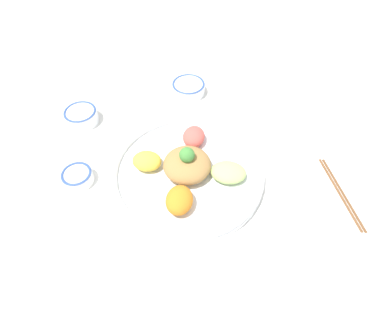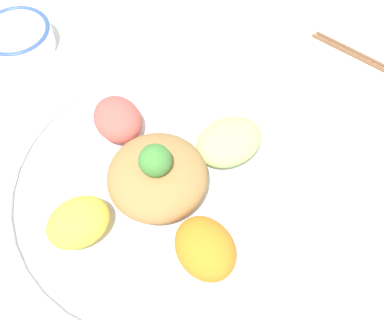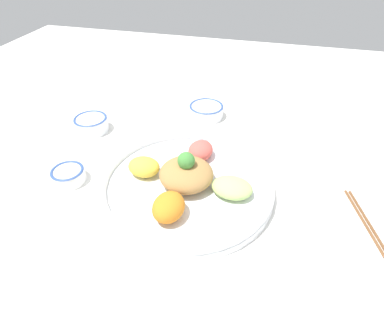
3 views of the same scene
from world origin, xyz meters
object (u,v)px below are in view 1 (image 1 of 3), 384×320
at_px(salad_platter, 187,171).
at_px(sauce_bowl_red, 78,177).
at_px(chopsticks_pair_near, 342,193).
at_px(rice_bowl_blue, 81,116).
at_px(sauce_bowl_dark, 189,88).
at_px(serving_spoon_main, 125,117).

height_order(salad_platter, sauce_bowl_red, salad_platter).
distance_m(salad_platter, chopsticks_pair_near, 0.41).
height_order(rice_bowl_blue, chopsticks_pair_near, rice_bowl_blue).
distance_m(salad_platter, rice_bowl_blue, 0.40).
bearing_deg(chopsticks_pair_near, sauce_bowl_dark, 33.07).
relative_size(salad_platter, rice_bowl_blue, 4.16).
bearing_deg(salad_platter, sauce_bowl_red, 98.32).
bearing_deg(sauce_bowl_dark, chopsticks_pair_near, -130.64).
height_order(chopsticks_pair_near, serving_spoon_main, chopsticks_pair_near).
height_order(sauce_bowl_dark, chopsticks_pair_near, sauce_bowl_dark).
bearing_deg(salad_platter, chopsticks_pair_near, -93.11).
relative_size(salad_platter, sauce_bowl_red, 5.14).
height_order(sauce_bowl_red, sauce_bowl_dark, sauce_bowl_dark).
bearing_deg(chopsticks_pair_near, salad_platter, 70.61).
height_order(sauce_bowl_red, chopsticks_pair_near, sauce_bowl_red).
distance_m(salad_platter, serving_spoon_main, 0.31).
xyz_separation_m(sauce_bowl_dark, chopsticks_pair_near, (-0.38, -0.44, -0.02)).
bearing_deg(sauce_bowl_dark, rice_bowl_blue, 118.09).
xyz_separation_m(sauce_bowl_red, chopsticks_pair_near, (0.02, -0.70, -0.02)).
bearing_deg(chopsticks_pair_near, rice_bowl_blue, 58.47).
distance_m(sauce_bowl_dark, chopsticks_pair_near, 0.58).
bearing_deg(serving_spoon_main, sauce_bowl_dark, 149.43).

